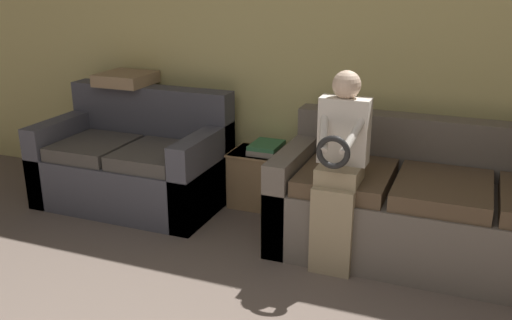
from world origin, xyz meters
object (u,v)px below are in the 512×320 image
at_px(couch_main, 442,210).
at_px(book_stack, 266,148).
at_px(child_left_seated, 339,164).
at_px(side_shelf, 264,178).
at_px(couch_side, 135,164).
at_px(throw_pillow, 126,79).

distance_m(couch_main, book_stack, 1.46).
xyz_separation_m(child_left_seated, side_shelf, (-0.79, 0.75, -0.47)).
bearing_deg(couch_side, side_shelf, 16.88).
bearing_deg(book_stack, child_left_seated, -44.05).
relative_size(couch_main, child_left_seated, 1.72).
height_order(side_shelf, throw_pillow, throw_pillow).
bearing_deg(book_stack, side_shelf, -160.61).
xyz_separation_m(side_shelf, book_stack, (0.01, 0.00, 0.26)).
height_order(couch_side, throw_pillow, throw_pillow).
height_order(couch_main, side_shelf, couch_main).
relative_size(couch_side, throw_pillow, 3.48).
bearing_deg(couch_side, throw_pillow, 128.34).
bearing_deg(side_shelf, child_left_seated, -43.42).
distance_m(couch_main, couch_side, 2.45).
bearing_deg(couch_main, child_left_seated, -147.66).
xyz_separation_m(couch_main, child_left_seated, (-0.63, -0.40, 0.38)).
height_order(couch_side, side_shelf, couch_side).
distance_m(couch_side, throw_pillow, 0.75).
relative_size(book_stack, throw_pillow, 0.70).
xyz_separation_m(couch_side, side_shelf, (1.03, 0.31, -0.09)).
xyz_separation_m(couch_main, side_shelf, (-1.42, 0.36, -0.09)).
bearing_deg(side_shelf, book_stack, 19.39).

